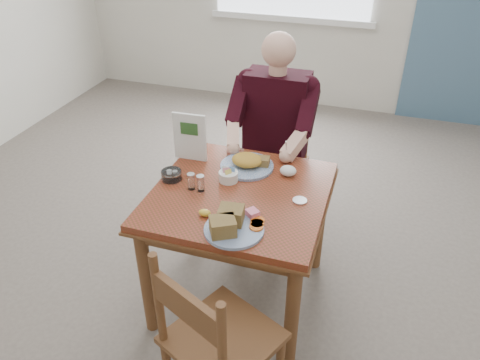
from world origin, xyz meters
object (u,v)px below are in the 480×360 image
(far_plate, at_px, (248,163))
(table, at_px, (240,209))
(chair_far, at_px, (275,163))
(near_plate, at_px, (231,224))
(diner, at_px, (274,125))
(chair_near, at_px, (215,343))

(far_plate, bearing_deg, table, -83.14)
(chair_far, bearing_deg, near_plate, -86.82)
(diner, height_order, near_plate, diner)
(table, xyz_separation_m, chair_far, (0.00, 0.80, -0.16))
(chair_near, bearing_deg, diner, 95.07)
(table, relative_size, far_plate, 2.79)
(table, bearing_deg, chair_far, 90.00)
(near_plate, bearing_deg, far_plate, 99.23)
(chair_near, height_order, near_plate, chair_near)
(table, distance_m, diner, 0.73)
(chair_far, xyz_separation_m, chair_near, (0.13, -1.53, 0.00))
(table, height_order, chair_far, chair_far)
(chair_far, bearing_deg, table, -90.00)
(chair_near, xyz_separation_m, near_plate, (-0.07, 0.42, 0.31))
(diner, distance_m, near_plate, 1.03)
(diner, bearing_deg, table, -90.00)
(chair_far, height_order, chair_near, same)
(chair_near, relative_size, near_plate, 2.59)
(chair_near, height_order, far_plate, chair_near)
(near_plate, height_order, far_plate, near_plate)
(chair_near, bearing_deg, near_plate, 98.96)
(chair_far, relative_size, far_plate, 2.88)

